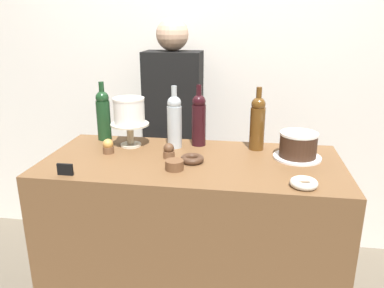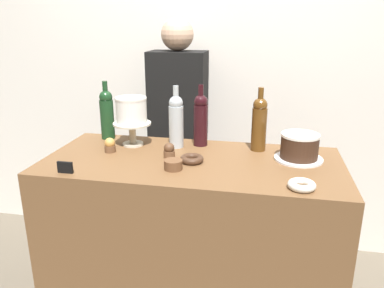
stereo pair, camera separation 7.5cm
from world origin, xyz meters
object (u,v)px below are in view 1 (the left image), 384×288
at_px(white_layer_cake, 129,111).
at_px(wine_bottle_clear, 174,121).
at_px(cupcake_caramel, 108,146).
at_px(donut_sugar, 304,183).
at_px(cookie_stack, 174,165).
at_px(chocolate_round_cake, 298,144).
at_px(wine_bottle_dark_red, 198,119).
at_px(wine_bottle_amber, 257,122).
at_px(barista_figure, 174,138).
at_px(cupcake_chocolate, 169,151).
at_px(price_sign_chalkboard, 65,169).
at_px(cake_stand_pedestal, 130,131).
at_px(donut_chocolate, 192,159).
at_px(wine_bottle_green, 103,114).

relative_size(white_layer_cake, wine_bottle_clear, 0.50).
xyz_separation_m(wine_bottle_clear, cupcake_caramel, (-0.31, -0.15, -0.11)).
distance_m(donut_sugar, cookie_stack, 0.56).
bearing_deg(chocolate_round_cake, wine_bottle_dark_red, 165.17).
relative_size(wine_bottle_amber, wine_bottle_clear, 1.00).
bearing_deg(chocolate_round_cake, cupcake_caramel, -175.89).
relative_size(wine_bottle_amber, barista_figure, 0.20).
xyz_separation_m(cupcake_chocolate, price_sign_chalkboard, (-0.40, -0.28, -0.01)).
bearing_deg(chocolate_round_cake, cupcake_chocolate, -171.85).
xyz_separation_m(wine_bottle_clear, barista_figure, (-0.10, 0.49, -0.25)).
height_order(wine_bottle_amber, barista_figure, barista_figure).
bearing_deg(cookie_stack, barista_figure, 101.56).
distance_m(cake_stand_pedestal, wine_bottle_clear, 0.24).
bearing_deg(barista_figure, wine_bottle_dark_red, -62.96).
relative_size(wine_bottle_amber, wine_bottle_dark_red, 1.00).
distance_m(wine_bottle_amber, donut_chocolate, 0.41).
distance_m(wine_bottle_green, cookie_stack, 0.63).
height_order(white_layer_cake, donut_sugar, white_layer_cake).
height_order(cupcake_caramel, cookie_stack, cupcake_caramel).
distance_m(chocolate_round_cake, cookie_stack, 0.61).
bearing_deg(price_sign_chalkboard, cupcake_chocolate, 35.39).
relative_size(chocolate_round_cake, donut_chocolate, 1.61).
distance_m(wine_bottle_dark_red, price_sign_chalkboard, 0.73).
relative_size(cookie_stack, barista_figure, 0.05).
bearing_deg(wine_bottle_green, wine_bottle_amber, -3.07).
distance_m(white_layer_cake, wine_bottle_green, 0.21).
distance_m(wine_bottle_green, barista_figure, 0.57).
relative_size(chocolate_round_cake, price_sign_chalkboard, 2.58).
height_order(wine_bottle_green, cupcake_chocolate, wine_bottle_green).
height_order(wine_bottle_amber, wine_bottle_clear, same).
bearing_deg(cupcake_caramel, cake_stand_pedestal, 59.23).
bearing_deg(white_layer_cake, wine_bottle_dark_red, 11.62).
relative_size(wine_bottle_amber, donut_chocolate, 2.91).
xyz_separation_m(wine_bottle_amber, donut_chocolate, (-0.30, -0.24, -0.13)).
xyz_separation_m(wine_bottle_dark_red, donut_sugar, (0.50, -0.48, -0.13)).
xyz_separation_m(cupcake_caramel, donut_sugar, (0.93, -0.27, -0.02)).
relative_size(donut_chocolate, price_sign_chalkboard, 1.60).
relative_size(cupcake_caramel, cookie_stack, 0.88).
height_order(wine_bottle_green, cookie_stack, wine_bottle_green).
relative_size(wine_bottle_green, cookie_stack, 3.87).
height_order(cupcake_caramel, barista_figure, barista_figure).
height_order(cupcake_chocolate, donut_sugar, cupcake_chocolate).
distance_m(wine_bottle_clear, barista_figure, 0.55).
xyz_separation_m(cake_stand_pedestal, chocolate_round_cake, (0.86, -0.06, -0.01)).
distance_m(chocolate_round_cake, cupcake_caramel, 0.94).
height_order(wine_bottle_clear, price_sign_chalkboard, wine_bottle_clear).
bearing_deg(donut_chocolate, cupcake_caramel, 171.60).
distance_m(donut_sugar, barista_figure, 1.16).
distance_m(cupcake_chocolate, barista_figure, 0.68).
distance_m(donut_chocolate, barista_figure, 0.74).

